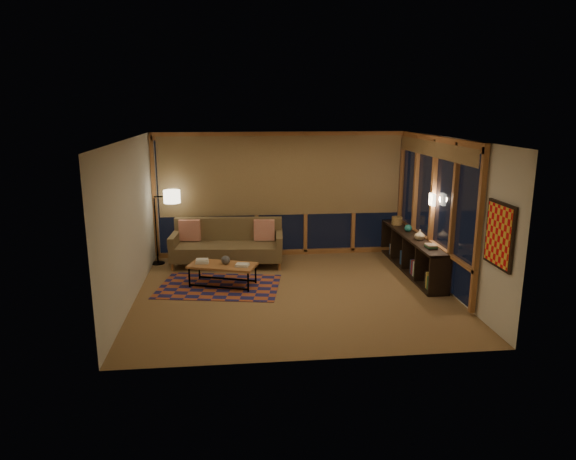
{
  "coord_description": "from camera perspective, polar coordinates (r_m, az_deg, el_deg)",
  "views": [
    {
      "loc": [
        -1.01,
        -8.54,
        3.23
      ],
      "look_at": [
        -0.08,
        0.2,
        1.1
      ],
      "focal_mm": 32.0,
      "sensor_mm": 36.0,
      "label": 1
    }
  ],
  "objects": [
    {
      "name": "floor_lamp",
      "position": [
        10.96,
        -14.47,
        0.28
      ],
      "size": [
        0.53,
        0.35,
        1.57
      ],
      "primitive_type": null,
      "rotation": [
        0.0,
        0.0,
        -0.02
      ],
      "color": "black",
      "rests_on": "floor"
    },
    {
      "name": "teal_bowl",
      "position": [
        10.71,
        13.2,
        0.2
      ],
      "size": [
        0.16,
        0.16,
        0.15
      ],
      "primitive_type": "sphere",
      "rotation": [
        0.0,
        0.0,
        0.09
      ],
      "color": "#1B645E",
      "rests_on": "bookshelf"
    },
    {
      "name": "walls",
      "position": [
        8.8,
        0.68,
        1.29
      ],
      "size": [
        5.51,
        5.01,
        2.7
      ],
      "color": "beige",
      "rests_on": "floor"
    },
    {
      "name": "window_wall_right",
      "position": [
        10.03,
        15.67,
        2.31
      ],
      "size": [
        0.16,
        3.7,
        2.6
      ],
      "primitive_type": null,
      "color": "#A05F31",
      "rests_on": "walls"
    },
    {
      "name": "sofa",
      "position": [
        10.67,
        -6.76,
        -1.51
      ],
      "size": [
        2.33,
        1.11,
        0.93
      ],
      "primitive_type": null,
      "rotation": [
        0.0,
        0.0,
        -0.09
      ],
      "color": "brown",
      "rests_on": "floor"
    },
    {
      "name": "window_wall_back",
      "position": [
        11.17,
        -0.77,
        3.94
      ],
      "size": [
        5.3,
        0.16,
        2.6
      ],
      "primitive_type": null,
      "color": "#A05F31",
      "rests_on": "walls"
    },
    {
      "name": "coffee_table",
      "position": [
        9.54,
        -7.26,
        -4.98
      ],
      "size": [
        1.33,
        0.92,
        0.41
      ],
      "primitive_type": null,
      "rotation": [
        0.0,
        0.0,
        -0.33
      ],
      "color": "#A05F31",
      "rests_on": "floor"
    },
    {
      "name": "vase",
      "position": [
        10.1,
        14.42,
        -0.52
      ],
      "size": [
        0.25,
        0.25,
        0.2
      ],
      "primitive_type": "imported",
      "rotation": [
        0.0,
        0.0,
        -0.31
      ],
      "color": "tan",
      "rests_on": "bookshelf"
    },
    {
      "name": "floor",
      "position": [
        9.18,
        0.66,
        -6.97
      ],
      "size": [
        5.5,
        5.0,
        0.01
      ],
      "primitive_type": "cube",
      "color": "#A0714A",
      "rests_on": "ground"
    },
    {
      "name": "pillow_right",
      "position": [
        10.77,
        -2.66,
        -0.09
      ],
      "size": [
        0.44,
        0.18,
        0.43
      ],
      "primitive_type": null,
      "rotation": [
        0.0,
        0.0,
        -0.09
      ],
      "color": "red",
      "rests_on": "sofa"
    },
    {
      "name": "shelf_book_stack",
      "position": [
        9.59,
        15.6,
        -1.77
      ],
      "size": [
        0.24,
        0.28,
        0.07
      ],
      "primitive_type": null,
      "rotation": [
        0.0,
        0.0,
        0.35
      ],
      "color": "silver",
      "rests_on": "bookshelf"
    },
    {
      "name": "basket",
      "position": [
        11.32,
        12.01,
        1.03
      ],
      "size": [
        0.25,
        0.25,
        0.17
      ],
      "primitive_type": "cylinder",
      "rotation": [
        0.0,
        0.0,
        -0.12
      ],
      "color": "#9D7F49",
      "rests_on": "bookshelf"
    },
    {
      "name": "pillow_left",
      "position": [
        10.93,
        -10.85,
        -0.1
      ],
      "size": [
        0.45,
        0.21,
        0.44
      ],
      "primitive_type": null,
      "rotation": [
        0.0,
        0.0,
        -0.14
      ],
      "color": "red",
      "rests_on": "sofa"
    },
    {
      "name": "book_stack_a",
      "position": [
        9.61,
        -9.53,
        -3.42
      ],
      "size": [
        0.26,
        0.21,
        0.08
      ],
      "primitive_type": null,
      "rotation": [
        0.0,
        0.0,
        0.0
      ],
      "color": "silver",
      "rests_on": "coffee_table"
    },
    {
      "name": "area_rug",
      "position": [
        9.55,
        -7.66,
        -6.22
      ],
      "size": [
        2.38,
        1.8,
        0.01
      ],
      "primitive_type": "cube",
      "rotation": [
        0.0,
        0.0,
        -0.17
      ],
      "color": "#A14A27",
      "rests_on": "floor"
    },
    {
      "name": "wall_art",
      "position": [
        7.86,
        22.4,
        -0.52
      ],
      "size": [
        0.06,
        0.74,
        0.94
      ],
      "primitive_type": null,
      "color": "red",
      "rests_on": "walls"
    },
    {
      "name": "wall_sconce",
      "position": [
        9.84,
        15.73,
        3.28
      ],
      "size": [
        0.12,
        0.18,
        0.22
      ],
      "primitive_type": null,
      "color": "#FFF2C8",
      "rests_on": "walls"
    },
    {
      "name": "ceramic_pot",
      "position": [
        9.47,
        -6.95,
        -3.31
      ],
      "size": [
        0.23,
        0.23,
        0.16
      ],
      "primitive_type": "sphere",
      "rotation": [
        0.0,
        0.0,
        -0.63
      ],
      "color": "black",
      "rests_on": "coffee_table"
    },
    {
      "name": "ceiling",
      "position": [
        8.61,
        0.71,
        10.1
      ],
      "size": [
        5.5,
        5.0,
        0.01
      ],
      "primitive_type": "cube",
      "color": "white",
      "rests_on": "walls"
    },
    {
      "name": "bookshelf",
      "position": [
        10.55,
        13.58,
        -2.5
      ],
      "size": [
        0.4,
        2.94,
        0.73
      ],
      "primitive_type": null,
      "color": "black",
      "rests_on": "floor"
    },
    {
      "name": "book_stack_b",
      "position": [
        9.34,
        -5.1,
        -3.86
      ],
      "size": [
        0.29,
        0.26,
        0.05
      ],
      "primitive_type": null,
      "rotation": [
        0.0,
        0.0,
        -0.26
      ],
      "color": "silver",
      "rests_on": "coffee_table"
    }
  ]
}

